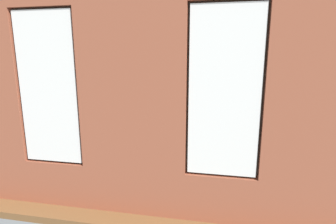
# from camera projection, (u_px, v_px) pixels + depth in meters

# --- Properties ---
(ground_plane) EXTENTS (6.86, 6.19, 0.10)m
(ground_plane) POSITION_uv_depth(u_px,v_px,m) (171.00, 148.00, 6.22)
(ground_plane) COLOR brown
(brick_wall_with_windows) EXTENTS (6.26, 0.30, 3.03)m
(brick_wall_with_windows) POSITION_uv_depth(u_px,v_px,m) (132.00, 104.00, 3.29)
(brick_wall_with_windows) COLOR #9E5138
(brick_wall_with_windows) RESTS_ON ground_plane
(white_wall_right) EXTENTS (0.10, 5.19, 3.03)m
(white_wall_right) POSITION_uv_depth(u_px,v_px,m) (43.00, 80.00, 6.27)
(white_wall_right) COLOR white
(white_wall_right) RESTS_ON ground_plane
(couch_by_window) EXTENTS (1.71, 0.87, 0.80)m
(couch_by_window) POSITION_uv_depth(u_px,v_px,m) (107.00, 165.00, 4.28)
(couch_by_window) COLOR black
(couch_by_window) RESTS_ON ground_plane
(couch_left) EXTENTS (0.90, 2.00, 0.80)m
(couch_left) POSITION_uv_depth(u_px,v_px,m) (279.00, 137.00, 5.81)
(couch_left) COLOR black
(couch_left) RESTS_ON ground_plane
(coffee_table) EXTENTS (1.31, 0.81, 0.41)m
(coffee_table) POSITION_uv_depth(u_px,v_px,m) (172.00, 132.00, 6.04)
(coffee_table) COLOR #A87547
(coffee_table) RESTS_ON ground_plane
(cup_ceramic) EXTENTS (0.08, 0.08, 0.09)m
(cup_ceramic) POSITION_uv_depth(u_px,v_px,m) (188.00, 128.00, 6.09)
(cup_ceramic) COLOR silver
(cup_ceramic) RESTS_ON coffee_table
(candle_jar) EXTENTS (0.08, 0.08, 0.13)m
(candle_jar) POSITION_uv_depth(u_px,v_px,m) (166.00, 126.00, 6.14)
(candle_jar) COLOR #B7333D
(candle_jar) RESTS_ON coffee_table
(table_plant_small) EXTENTS (0.12, 0.12, 0.21)m
(table_plant_small) POSITION_uv_depth(u_px,v_px,m) (154.00, 126.00, 5.96)
(table_plant_small) COLOR #9E5638
(table_plant_small) RESTS_ON coffee_table
(remote_gray) EXTENTS (0.10, 0.18, 0.02)m
(remote_gray) POSITION_uv_depth(u_px,v_px,m) (172.00, 130.00, 6.03)
(remote_gray) COLOR #59595B
(remote_gray) RESTS_ON coffee_table
(media_console) EXTENTS (1.19, 0.42, 0.48)m
(media_console) POSITION_uv_depth(u_px,v_px,m) (65.00, 129.00, 6.73)
(media_console) COLOR black
(media_console) RESTS_ON ground_plane
(tv_flatscreen) EXTENTS (1.04, 0.20, 0.74)m
(tv_flatscreen) POSITION_uv_depth(u_px,v_px,m) (63.00, 106.00, 6.61)
(tv_flatscreen) COLOR black
(tv_flatscreen) RESTS_ON media_console
(papasan_chair) EXTENTS (1.08, 1.08, 0.68)m
(papasan_chair) POSITION_uv_depth(u_px,v_px,m) (153.00, 112.00, 7.93)
(papasan_chair) COLOR olive
(papasan_chair) RESTS_ON ground_plane
(potted_plant_foreground_right) EXTENTS (0.68, 0.78, 1.25)m
(potted_plant_foreground_right) POSITION_uv_depth(u_px,v_px,m) (107.00, 103.00, 8.51)
(potted_plant_foreground_right) COLOR brown
(potted_plant_foreground_right) RESTS_ON ground_plane
(potted_plant_corner_near_left) EXTENTS (0.88, 0.87, 1.37)m
(potted_plant_corner_near_left) POSITION_uv_depth(u_px,v_px,m) (271.00, 106.00, 7.60)
(potted_plant_corner_near_left) COLOR gray
(potted_plant_corner_near_left) RESTS_ON ground_plane
(potted_plant_between_couches) EXTENTS (0.92, 0.96, 1.18)m
(potted_plant_between_couches) POSITION_uv_depth(u_px,v_px,m) (186.00, 151.00, 4.01)
(potted_plant_between_couches) COLOR gray
(potted_plant_between_couches) RESTS_ON ground_plane
(potted_plant_by_left_couch) EXTENTS (0.20, 0.20, 0.41)m
(potted_plant_by_left_couch) POSITION_uv_depth(u_px,v_px,m) (252.00, 123.00, 7.28)
(potted_plant_by_left_couch) COLOR brown
(potted_plant_by_left_couch) RESTS_ON ground_plane
(potted_plant_near_tv) EXTENTS (0.47, 0.47, 0.78)m
(potted_plant_near_tv) POSITION_uv_depth(u_px,v_px,m) (59.00, 132.00, 5.57)
(potted_plant_near_tv) COLOR beige
(potted_plant_near_tv) RESTS_ON ground_plane
(potted_plant_mid_room_small) EXTENTS (0.45, 0.45, 0.65)m
(potted_plant_mid_room_small) POSITION_uv_depth(u_px,v_px,m) (206.00, 125.00, 6.39)
(potted_plant_mid_room_small) COLOR beige
(potted_plant_mid_room_small) RESTS_ON ground_plane
(potted_plant_corner_far_left) EXTENTS (0.77, 0.77, 1.12)m
(potted_plant_corner_far_left) POSITION_uv_depth(u_px,v_px,m) (329.00, 178.00, 3.55)
(potted_plant_corner_far_left) COLOR brown
(potted_plant_corner_far_left) RESTS_ON ground_plane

